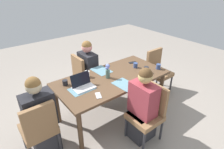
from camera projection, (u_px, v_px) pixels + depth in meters
name	position (u px, v px, depth m)	size (l,w,h in m)	color
ground_plane	(112.00, 113.00, 3.50)	(10.00, 10.00, 0.00)	gray
dining_table	(112.00, 81.00, 3.18)	(1.89, 0.94, 0.76)	brown
chair_head_right_left_near	(39.00, 127.00, 2.48)	(0.44, 0.44, 0.90)	olive
person_head_right_left_near	(41.00, 120.00, 2.55)	(0.40, 0.36, 1.19)	#2D2D33
chair_far_left_mid	(149.00, 110.00, 2.78)	(0.44, 0.44, 0.90)	olive
person_far_left_mid	(142.00, 109.00, 2.77)	(0.36, 0.40, 1.19)	#2D2D33
chair_near_left_far	(84.00, 74.00, 3.78)	(0.44, 0.44, 0.90)	olive
person_near_left_far	(89.00, 73.00, 3.77)	(0.36, 0.40, 1.19)	#2D2D33
chair_head_left_right_near	(157.00, 69.00, 4.00)	(0.44, 0.44, 0.90)	olive
flower_vase	(108.00, 70.00, 3.06)	(0.08, 0.08, 0.25)	#4C6B60
placemat_head_right_left_near	(82.00, 89.00, 2.81)	(0.36, 0.26, 0.00)	slate
placemat_far_left_mid	(125.00, 84.00, 2.93)	(0.36, 0.26, 0.00)	slate
placemat_near_left_far	(101.00, 70.00, 3.35)	(0.36, 0.26, 0.00)	slate
laptop_head_right_left_near	(83.00, 85.00, 2.83)	(0.32, 0.22, 0.21)	silver
coffee_mug_near_left	(146.00, 70.00, 3.27)	(0.08, 0.08, 0.11)	#232328
coffee_mug_near_right	(158.00, 67.00, 3.39)	(0.08, 0.08, 0.09)	#33477A
coffee_mug_centre_left	(135.00, 65.00, 3.44)	(0.08, 0.08, 0.09)	#33477A
coffee_mug_centre_right	(65.00, 83.00, 2.90)	(0.08, 0.08, 0.08)	#232328
coffee_mug_far_left	(87.00, 74.00, 3.12)	(0.09, 0.09, 0.10)	white
phone_black	(133.00, 62.00, 3.65)	(0.15, 0.07, 0.01)	black
phone_silver	(98.00, 95.00, 2.66)	(0.15, 0.07, 0.01)	silver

